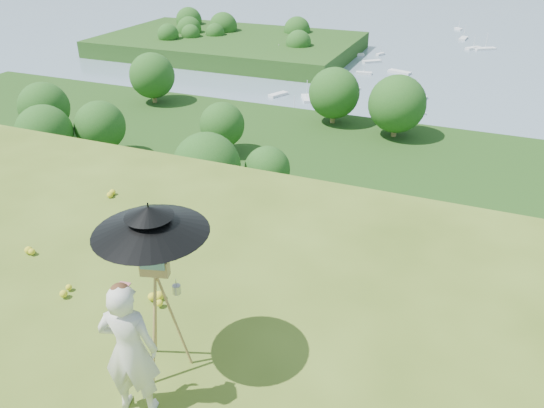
% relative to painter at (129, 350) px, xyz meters
% --- Properties ---
extents(forest_slope, '(140.00, 56.00, 22.00)m').
position_rel_painter_xyz_m(forest_slope, '(-1.83, 33.99, -29.80)').
color(forest_slope, '#18360E').
rests_on(forest_slope, bay_water).
extents(shoreline_tier, '(170.00, 28.00, 8.00)m').
position_rel_painter_xyz_m(shoreline_tier, '(-1.83, 73.99, -36.80)').
color(shoreline_tier, '#72695B').
rests_on(shoreline_tier, bay_water).
extents(bay_water, '(700.00, 700.00, 0.00)m').
position_rel_painter_xyz_m(bay_water, '(-1.83, 238.99, -34.80)').
color(bay_water, slate).
rests_on(bay_water, ground).
extents(peninsula, '(90.00, 60.00, 12.00)m').
position_rel_painter_xyz_m(peninsula, '(-76.83, 153.99, -29.80)').
color(peninsula, '#18360E').
rests_on(peninsula, bay_water).
extents(slope_trees, '(110.00, 50.00, 6.00)m').
position_rel_painter_xyz_m(slope_trees, '(-1.83, 33.99, -15.80)').
color(slope_trees, '#174916').
rests_on(slope_trees, forest_slope).
extents(harbor_town, '(110.00, 22.00, 5.00)m').
position_rel_painter_xyz_m(harbor_town, '(-1.83, 73.99, -30.30)').
color(harbor_town, beige).
rests_on(harbor_town, shoreline_tier).
extents(moored_boats, '(140.00, 140.00, 0.70)m').
position_rel_painter_xyz_m(moored_boats, '(-14.33, 159.99, -34.45)').
color(moored_boats, white).
rests_on(moored_boats, bay_water).
extents(painter, '(0.66, 0.52, 1.59)m').
position_rel_painter_xyz_m(painter, '(0.00, 0.00, 0.00)').
color(painter, beige).
rests_on(painter, ground).
extents(field_easel, '(0.74, 0.74, 1.59)m').
position_rel_painter_xyz_m(field_easel, '(-0.04, 0.61, 0.00)').
color(field_easel, olive).
rests_on(field_easel, ground).
extents(sun_umbrella, '(1.42, 1.42, 0.81)m').
position_rel_painter_xyz_m(sun_umbrella, '(-0.05, 0.64, 0.92)').
color(sun_umbrella, black).
rests_on(sun_umbrella, field_easel).
extents(painter_cap, '(0.22, 0.25, 0.10)m').
position_rel_painter_xyz_m(painter_cap, '(0.00, 0.00, 0.75)').
color(painter_cap, '#C56C6F').
rests_on(painter_cap, painter).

